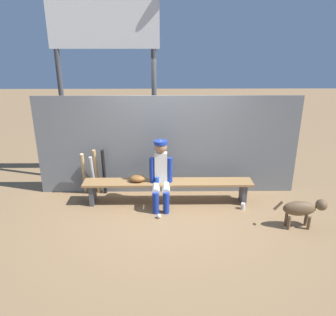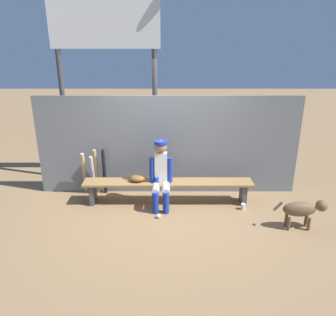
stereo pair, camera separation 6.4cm
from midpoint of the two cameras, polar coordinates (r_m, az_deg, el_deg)
name	(u,v)px [view 1 (the left image)]	position (r m, az deg, el deg)	size (l,w,h in m)	color
ground_plane	(168,203)	(6.08, -0.30, -7.81)	(30.00, 30.00, 0.00)	olive
chainlink_fence	(168,146)	(6.16, -0.35, 2.15)	(4.94, 0.03, 1.90)	slate
dugout_bench	(168,185)	(5.93, -0.31, -4.84)	(3.06, 0.36, 0.43)	olive
player_seated	(161,173)	(5.71, -1.57, -2.59)	(0.41, 0.55, 1.20)	silver
baseball_glove	(138,178)	(5.89, -5.67, -3.59)	(0.28, 0.20, 0.12)	brown
bat_aluminum_black	(104,172)	(6.33, -11.44, -2.43)	(0.06, 0.06, 0.93)	black
bat_wood_tan	(96,172)	(6.39, -12.72, -2.37)	(0.06, 0.06, 0.92)	tan
bat_aluminum_silver	(93,176)	(6.37, -13.33, -3.03)	(0.06, 0.06, 0.81)	#B7B7BC
bat_wood_natural	(84,173)	(6.43, -14.80, -2.63)	(0.06, 0.06, 0.88)	tan
baseball	(159,216)	(5.58, -1.92, -10.16)	(0.07, 0.07, 0.07)	white
cup_on_ground	(243,206)	(5.98, 12.72, -8.24)	(0.08, 0.08, 0.11)	silver
cup_on_bench	(157,180)	(5.81, -2.28, -3.90)	(0.08, 0.08, 0.11)	#1E47AD
scoreboard	(108,45)	(6.61, -10.84, 18.91)	(2.36, 0.27, 3.87)	#3F3F42
dog	(303,209)	(5.59, 22.27, -8.21)	(0.84, 0.20, 0.49)	brown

